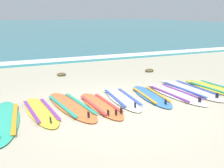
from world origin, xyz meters
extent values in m
plane|color=#B7AD93|center=(0.00, 0.00, 0.00)|extent=(80.00, 80.00, 0.00)
cube|color=white|center=(0.00, 6.59, 0.06)|extent=(80.00, 0.87, 0.11)
ellipsoid|color=#2DB793|center=(-2.44, 0.30, 0.04)|extent=(1.01, 2.59, 0.07)
cube|color=gold|center=(-2.21, 0.27, 0.08)|extent=(0.35, 1.76, 0.01)
ellipsoid|color=yellow|center=(-1.65, 0.53, 0.04)|extent=(0.58, 2.15, 0.07)
cube|color=purple|center=(-1.84, 0.52, 0.08)|extent=(0.10, 1.50, 0.01)
cube|color=purple|center=(-1.46, 0.53, 0.08)|extent=(0.10, 1.50, 0.01)
cube|color=black|center=(-1.64, -0.31, 0.12)|extent=(0.01, 0.09, 0.11)
ellipsoid|color=orange|center=(-0.96, 0.60, 0.04)|extent=(0.78, 2.44, 0.07)
cube|color=teal|center=(-1.17, 0.59, 0.08)|extent=(0.21, 1.68, 0.01)
cube|color=teal|center=(-0.74, 0.62, 0.08)|extent=(0.21, 1.68, 0.01)
cube|color=black|center=(-0.89, -0.33, 0.12)|extent=(0.02, 0.09, 0.11)
ellipsoid|color=orange|center=(-0.34, 0.38, 0.04)|extent=(0.55, 2.13, 0.07)
cube|color=#D13838|center=(-0.53, 0.38, 0.08)|extent=(0.09, 1.49, 0.01)
cube|color=#D13838|center=(-0.15, 0.38, 0.08)|extent=(0.09, 1.49, 0.01)
cube|color=black|center=(-0.34, -0.45, 0.12)|extent=(0.01, 0.09, 0.11)
cube|color=black|center=(-0.49, -0.39, 0.12)|extent=(0.01, 0.09, 0.11)
cube|color=black|center=(-0.20, -0.39, 0.12)|extent=(0.01, 0.09, 0.11)
ellipsoid|color=silver|center=(0.34, 0.63, 0.04)|extent=(0.78, 2.18, 0.07)
cube|color=#334CB2|center=(0.15, 0.65, 0.08)|extent=(0.25, 1.49, 0.01)
cube|color=#334CB2|center=(0.53, 0.61, 0.08)|extent=(0.25, 1.49, 0.01)
cube|color=black|center=(0.24, -0.19, 0.12)|extent=(0.02, 0.09, 0.11)
ellipsoid|color=#3875CC|center=(1.10, 0.53, 0.04)|extent=(0.82, 2.13, 0.07)
cube|color=gold|center=(0.91, 0.56, 0.08)|extent=(0.29, 1.45, 0.01)
cube|color=gold|center=(1.28, 0.50, 0.08)|extent=(0.29, 1.45, 0.01)
cube|color=black|center=(0.98, -0.27, 0.12)|extent=(0.03, 0.09, 0.11)
ellipsoid|color=white|center=(1.77, 0.44, 0.04)|extent=(0.61, 2.33, 0.07)
cube|color=purple|center=(1.56, 0.43, 0.08)|extent=(0.10, 1.63, 0.01)
cube|color=purple|center=(1.98, 0.44, 0.08)|extent=(0.10, 1.63, 0.01)
cube|color=black|center=(1.78, -0.47, 0.12)|extent=(0.01, 0.09, 0.11)
ellipsoid|color=silver|center=(2.38, 0.59, 0.04)|extent=(0.64, 2.50, 0.07)
cube|color=#334CB2|center=(2.16, 0.59, 0.08)|extent=(0.10, 1.75, 0.01)
cube|color=#334CB2|center=(2.61, 0.59, 0.08)|extent=(0.10, 1.75, 0.01)
cube|color=black|center=(2.39, -0.38, 0.12)|extent=(0.01, 0.09, 0.11)
ellipsoid|color=yellow|center=(3.10, 0.32, 0.04)|extent=(0.68, 2.44, 0.07)
cube|color=teal|center=(2.88, 0.31, 0.08)|extent=(0.14, 1.70, 0.01)
cube|color=teal|center=(3.32, 0.33, 0.08)|extent=(0.14, 1.70, 0.01)
ellipsoid|color=#4C4228|center=(2.75, 3.24, 0.06)|extent=(0.32, 0.26, 0.11)
ellipsoid|color=#4C4228|center=(-0.26, 3.92, 0.05)|extent=(0.31, 0.24, 0.11)
camera|label=1|loc=(-2.77, -5.45, 2.10)|focal=47.02mm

